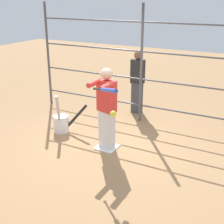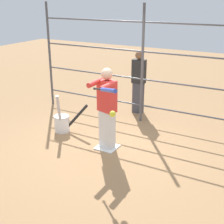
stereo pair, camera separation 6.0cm
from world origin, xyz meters
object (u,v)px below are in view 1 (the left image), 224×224
at_px(batter, 106,107).
at_px(softball_in_flight, 113,114).
at_px(baseball_bat_swinging, 107,90).
at_px(bystander_behind_fence, 137,81).
at_px(bat_bucket, 62,123).

bearing_deg(batter, softball_in_flight, 124.98).
height_order(batter, softball_in_flight, batter).
bearing_deg(softball_in_flight, batter, -55.02).
xyz_separation_m(baseball_bat_swinging, bystander_behind_fence, (0.72, -2.85, -0.63)).
relative_size(baseball_bat_swinging, bystander_behind_fence, 0.48).
bearing_deg(bystander_behind_fence, baseball_bat_swinging, 104.27).
height_order(baseball_bat_swinging, bat_bucket, baseball_bat_swinging).
distance_m(batter, softball_in_flight, 1.08).
xyz_separation_m(baseball_bat_swinging, bat_bucket, (1.67, -0.96, -1.23)).
xyz_separation_m(batter, bystander_behind_fence, (0.29, -2.10, -0.05)).
height_order(baseball_bat_swinging, softball_in_flight, baseball_bat_swinging).
relative_size(softball_in_flight, bat_bucket, 0.11).
distance_m(batter, bat_bucket, 1.41).
distance_m(softball_in_flight, bat_bucket, 2.31).
distance_m(batter, bystander_behind_fence, 2.13).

